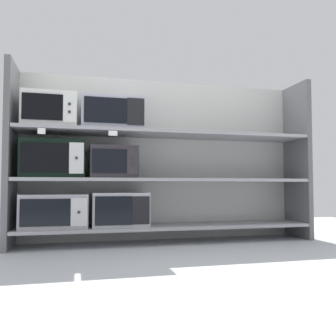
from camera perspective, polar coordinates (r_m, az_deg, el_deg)
ground at (r=2.50m, az=5.72°, el=-15.50°), size 6.75×6.00×0.02m
back_panel at (r=3.64m, az=-0.91°, el=1.35°), size 2.95×0.04×1.61m
upright_left at (r=3.36m, az=-23.98°, el=1.96°), size 0.05×0.44×1.61m
upright_right at (r=3.98m, az=20.04°, el=1.16°), size 0.05×0.44×1.61m
shelf_0 at (r=3.42m, az=0.00°, el=-9.36°), size 2.75×0.44×0.03m
microwave_0 at (r=3.31m, az=-17.70°, el=-6.60°), size 0.57×0.38×0.30m
microwave_1 at (r=3.32m, az=-7.71°, el=-6.59°), size 0.51×0.35×0.31m
shelf_1 at (r=3.39m, az=0.00°, el=-1.94°), size 2.75×0.44×0.03m
microwave_2 at (r=3.31m, az=-17.87°, el=1.35°), size 0.54×0.39×0.33m
microwave_3 at (r=3.31m, az=-8.83°, el=0.87°), size 0.42×0.42×0.29m
shelf_2 at (r=3.43m, az=0.00°, el=5.45°), size 2.75×0.44×0.03m
microwave_4 at (r=3.37m, az=-18.38°, el=8.67°), size 0.47×0.35×0.31m
microwave_5 at (r=3.37m, az=-8.91°, el=8.52°), size 0.56×0.35×0.30m
price_tag_0 at (r=3.12m, az=-19.63°, el=5.62°), size 0.06×0.00×0.05m
price_tag_1 at (r=3.12m, az=-8.82°, el=5.55°), size 0.08×0.00×0.04m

